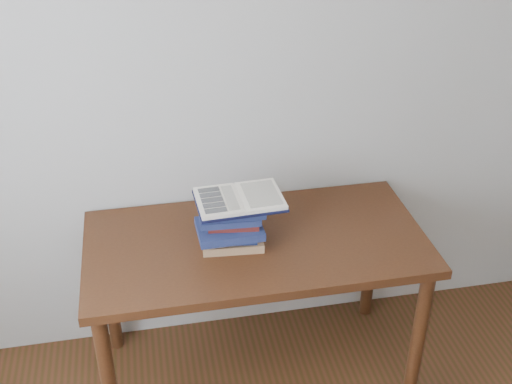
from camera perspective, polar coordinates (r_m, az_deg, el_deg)
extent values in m
cube|color=#B6B3AC|center=(2.70, -2.39, 9.81)|extent=(3.50, 0.04, 2.60)
cube|color=#432310|center=(2.65, 0.01, -4.59)|extent=(1.40, 0.70, 0.04)
cylinder|color=#432310|center=(2.66, -12.94, -16.23)|extent=(0.06, 0.06, 0.71)
cylinder|color=#432310|center=(2.85, 14.21, -12.49)|extent=(0.06, 0.06, 0.71)
cylinder|color=#432310|center=(3.09, -12.93, -8.36)|extent=(0.06, 0.06, 0.71)
cylinder|color=#432310|center=(3.25, 10.19, -5.68)|extent=(0.06, 0.06, 0.71)
cube|color=#A47554|center=(2.61, -2.12, -4.30)|extent=(0.26, 0.18, 0.04)
cube|color=#1B1C52|center=(2.59, -2.25, -3.63)|extent=(0.23, 0.17, 0.03)
cube|color=#1B1C52|center=(2.56, -2.37, -3.30)|extent=(0.26, 0.19, 0.03)
cube|color=#5F2317|center=(2.56, -2.05, -2.42)|extent=(0.22, 0.17, 0.03)
cube|color=#1B1C52|center=(2.53, -2.36, -2.11)|extent=(0.25, 0.16, 0.03)
cube|color=#1B1C52|center=(2.53, -2.05, -1.36)|extent=(0.25, 0.18, 0.03)
cube|color=black|center=(2.53, -1.48, -0.80)|extent=(0.35, 0.25, 0.01)
cube|color=silver|center=(2.51, -3.39, -0.81)|extent=(0.17, 0.23, 0.02)
cube|color=silver|center=(2.54, 0.40, -0.33)|extent=(0.17, 0.23, 0.02)
cylinder|color=silver|center=(2.52, -1.48, -0.60)|extent=(0.02, 0.23, 0.01)
cube|color=black|center=(2.56, -4.23, 0.20)|extent=(0.09, 0.04, 0.00)
cube|color=black|center=(2.53, -4.07, -0.24)|extent=(0.09, 0.04, 0.00)
cube|color=black|center=(2.50, -3.92, -0.70)|extent=(0.09, 0.04, 0.00)
cube|color=black|center=(2.47, -3.75, -1.16)|extent=(0.09, 0.04, 0.00)
cube|color=black|center=(2.43, -3.59, -1.64)|extent=(0.09, 0.04, 0.00)
cube|color=beige|center=(2.51, -2.30, -0.50)|extent=(0.05, 0.19, 0.00)
cube|color=beige|center=(2.53, 0.48, -0.14)|extent=(0.14, 0.20, 0.00)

